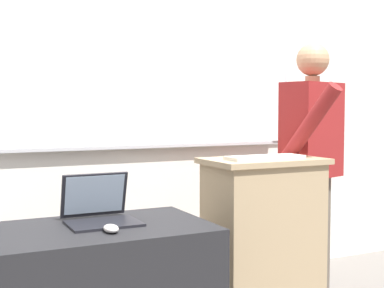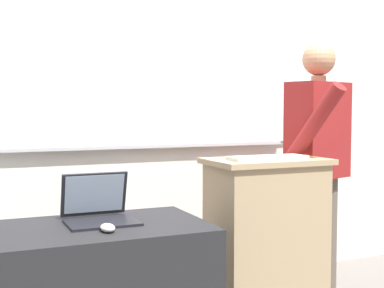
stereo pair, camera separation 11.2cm
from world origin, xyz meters
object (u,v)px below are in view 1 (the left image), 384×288
Objects in this scene: wireless_keyboard at (265,157)px; computer_mouse_by_laptop at (111,229)px; laptop at (99,208)px; lectern_podium at (263,241)px; person_presenter at (312,155)px.

computer_mouse_by_laptop is (-0.96, -0.28, -0.24)m from wireless_keyboard.
laptop is 0.73× the size of wireless_keyboard.
computer_mouse_by_laptop is (-0.98, -0.33, 0.24)m from lectern_podium.
lectern_podium is 1.06m from computer_mouse_by_laptop.
computer_mouse_by_laptop is at bearing -177.56° from person_presenter.
wireless_keyboard reaches higher than lectern_podium.
computer_mouse_by_laptop is (-0.02, -0.24, -0.05)m from laptop.
person_presenter reaches higher than laptop.
person_presenter reaches higher than computer_mouse_by_laptop.
laptop reaches higher than computer_mouse_by_laptop.
wireless_keyboard is at bearing -172.38° from person_presenter.
lectern_podium is 0.48m from wireless_keyboard.
lectern_podium is 9.33× the size of computer_mouse_by_laptop.
lectern_podium reaches higher than laptop.
laptop is 3.17× the size of computer_mouse_by_laptop.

